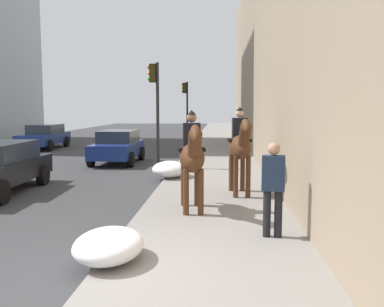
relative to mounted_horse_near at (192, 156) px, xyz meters
name	(u,v)px	position (x,y,z in m)	size (l,w,h in m)	color
sidewalk_slab	(210,284)	(-3.84, -0.50, -1.30)	(120.00, 3.40, 0.12)	gray
mounted_horse_near	(192,156)	(0.00, 0.00, 0.00)	(2.15, 0.77, 2.26)	#4C2B16
mounted_horse_far	(240,146)	(1.86, -1.15, 0.07)	(2.15, 0.71, 2.33)	#4C2B16
pedestrian_greeting	(273,183)	(-1.85, -1.57, -0.27)	(0.31, 0.43, 1.70)	black
car_near_lane	(44,136)	(15.12, 9.82, -0.61)	(4.46, 2.02, 1.44)	navy
car_mid_lane	(118,146)	(8.90, 3.87, -0.60)	(3.83, 1.89, 1.44)	navy
traffic_light_near_curb	(155,99)	(6.83, 1.86, 1.39)	(0.20, 0.44, 4.14)	black
traffic_light_far_curb	(186,103)	(19.08, 1.68, 1.40)	(0.20, 0.44, 4.16)	black
snow_pile_near	(109,245)	(-3.21, 1.05, -1.01)	(1.36, 1.05, 0.47)	white
snow_pile_far	(170,169)	(4.61, 1.05, -0.98)	(1.54, 1.18, 0.53)	white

